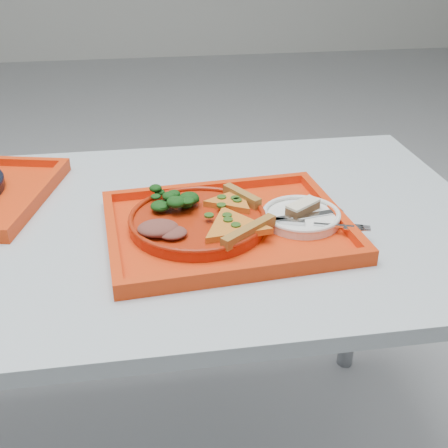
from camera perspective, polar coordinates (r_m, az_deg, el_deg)
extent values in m
cube|color=#A9B6BE|center=(1.14, -13.59, -0.72)|extent=(1.60, 0.80, 0.03)
cylinder|color=gray|center=(1.71, 13.34, -4.62)|extent=(0.05, 0.05, 0.72)
cube|color=red|center=(1.07, 0.31, -0.56)|extent=(0.48, 0.38, 0.01)
cylinder|color=#9F220A|center=(1.07, -2.69, 0.18)|extent=(0.26, 0.26, 0.02)
cylinder|color=white|center=(1.09, 7.83, 0.61)|extent=(0.15, 0.15, 0.01)
ellipsoid|color=black|center=(1.10, -5.02, 2.89)|extent=(0.09, 0.08, 0.04)
ellipsoid|color=brown|center=(1.01, -6.73, -0.41)|extent=(0.07, 0.06, 0.02)
cube|color=#51361B|center=(1.10, 8.01, 1.61)|extent=(0.08, 0.06, 0.02)
cube|color=beige|center=(1.10, 8.04, 2.08)|extent=(0.08, 0.06, 0.00)
cube|color=silver|center=(1.08, 7.60, 0.77)|extent=(0.19, 0.05, 0.01)
cube|color=silver|center=(1.06, 9.00, 0.06)|extent=(0.18, 0.08, 0.01)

